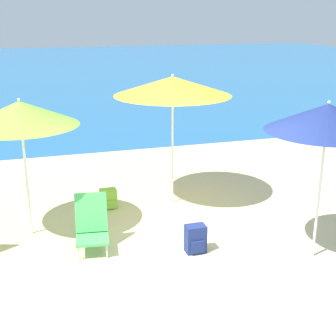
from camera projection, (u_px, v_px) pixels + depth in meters
ground_plane at (181, 273)px, 6.11m from camera, size 60.00×60.00×0.00m
sea_water at (52, 68)px, 29.68m from camera, size 60.00×40.00×0.01m
beach_umbrella_lime at (20, 114)px, 6.65m from camera, size 1.67×1.67×2.10m
beach_umbrella_navy at (327, 118)px, 5.94m from camera, size 1.58×1.58×2.19m
beach_umbrella_yellow at (173, 86)px, 7.80m from camera, size 1.99×1.99×2.28m
beach_chair_green at (92, 224)px, 6.64m from camera, size 0.52×0.62×0.80m
backpack_lime at (108, 199)px, 8.14m from camera, size 0.28×0.24×0.34m
backpack_navy at (196, 239)px, 6.61m from camera, size 0.28×0.22×0.41m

